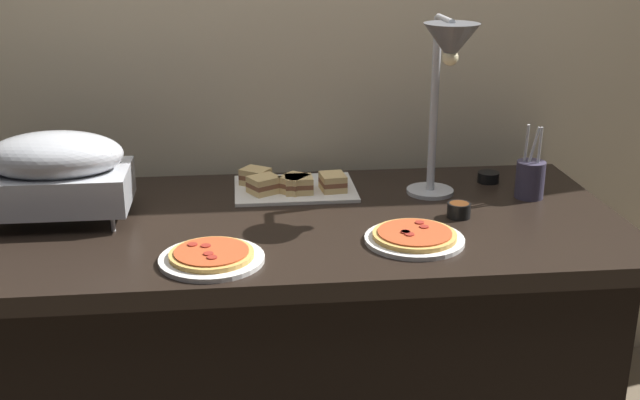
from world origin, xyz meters
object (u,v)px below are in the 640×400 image
sauce_cup_near (459,210)px  heat_lamp (447,63)px  pizza_plate_front (414,237)px  sauce_cup_far (488,177)px  utensil_holder (530,179)px  sandwich_platter (292,185)px  pizza_plate_center (212,257)px  chafing_dish (56,171)px

sauce_cup_near → heat_lamp: bearing=107.3°
pizza_plate_front → sauce_cup_far: size_ratio=3.83×
heat_lamp → utensil_holder: (0.28, 0.05, -0.35)m
sandwich_platter → sauce_cup_far: sandwich_platter is taller
pizza_plate_center → sauce_cup_near: sauce_cup_near is taller
chafing_dish → pizza_plate_center: 0.54m
sauce_cup_near → utensil_holder: utensil_holder is taller
heat_lamp → sauce_cup_far: 0.49m
pizza_plate_front → sandwich_platter: size_ratio=0.70×
sauce_cup_far → sauce_cup_near: bearing=-121.0°
pizza_plate_center → pizza_plate_front: bearing=7.7°
sandwich_platter → sauce_cup_near: (0.44, -0.26, -0.00)m
sandwich_platter → sauce_cup_far: size_ratio=5.46×
heat_lamp → utensil_holder: 0.45m
chafing_dish → pizza_plate_center: chafing_dish is taller
pizza_plate_front → sauce_cup_far: 0.57m
sauce_cup_near → utensil_holder: size_ratio=0.29×
chafing_dish → sauce_cup_far: chafing_dish is taller
heat_lamp → pizza_plate_front: 0.49m
pizza_plate_center → utensil_holder: bearing=21.9°
pizza_plate_front → pizza_plate_center: (-0.51, -0.07, -0.00)m
heat_lamp → utensil_holder: bearing=9.3°
pizza_plate_front → sandwich_platter: 0.51m
heat_lamp → sandwich_platter: size_ratio=1.46×
chafing_dish → sandwich_platter: chafing_dish is taller
heat_lamp → pizza_plate_front: (-0.13, -0.26, -0.40)m
sauce_cup_far → sandwich_platter: bearing=-177.1°
heat_lamp → pizza_plate_front: bearing=-117.1°
chafing_dish → pizza_plate_front: 0.97m
sandwich_platter → utensil_holder: 0.70m
pizza_plate_front → sauce_cup_near: 0.23m
heat_lamp → pizza_plate_center: 0.82m
sauce_cup_far → utensil_holder: utensil_holder is taller
pizza_plate_center → heat_lamp: bearing=26.9°
chafing_dish → utensil_holder: size_ratio=1.71×
sauce_cup_far → utensil_holder: 0.18m
pizza_plate_front → pizza_plate_center: size_ratio=1.00×
sandwich_platter → sauce_cup_near: 0.51m
heat_lamp → sauce_cup_near: (0.03, -0.09, -0.39)m
sauce_cup_far → utensil_holder: (0.07, -0.15, 0.04)m
pizza_plate_center → utensil_holder: utensil_holder is taller
chafing_dish → utensil_holder: (1.33, 0.05, -0.08)m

